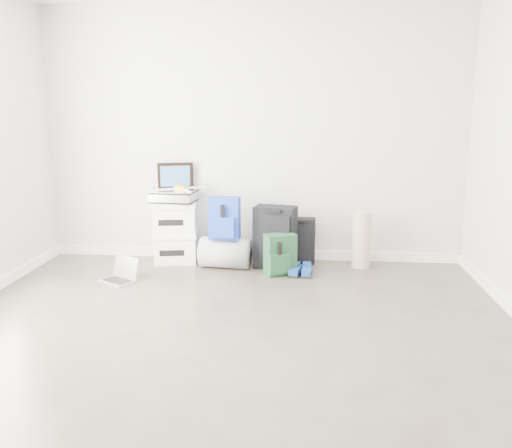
# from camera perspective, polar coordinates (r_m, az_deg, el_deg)

# --- Properties ---
(ground) EXTENTS (5.00, 5.00, 0.00)m
(ground) POSITION_cam_1_polar(r_m,az_deg,el_deg) (3.73, -3.92, -14.07)
(ground) COLOR #382E28
(ground) RESTS_ON ground
(room_envelope) EXTENTS (4.52, 5.02, 2.71)m
(room_envelope) POSITION_cam_1_polar(r_m,az_deg,el_deg) (3.37, -4.31, 13.39)
(room_envelope) COLOR beige
(room_envelope) RESTS_ON ground
(boxes_stack) EXTENTS (0.51, 0.44, 0.66)m
(boxes_stack) POSITION_cam_1_polar(r_m,az_deg,el_deg) (5.91, -8.51, -0.84)
(boxes_stack) COLOR white
(boxes_stack) RESTS_ON ground
(briefcase) EXTENTS (0.47, 0.37, 0.13)m
(briefcase) POSITION_cam_1_polar(r_m,az_deg,el_deg) (5.83, -8.63, 2.89)
(briefcase) COLOR #B2B2B7
(briefcase) RESTS_ON boxes_stack
(painting) EXTENTS (0.37, 0.13, 0.29)m
(painting) POSITION_cam_1_polar(r_m,az_deg,el_deg) (5.90, -8.47, 5.02)
(painting) COLOR black
(painting) RESTS_ON briefcase
(drone) EXTENTS (0.52, 0.52, 0.05)m
(drone) POSITION_cam_1_polar(r_m,az_deg,el_deg) (5.78, -7.93, 3.74)
(drone) COLOR gold
(drone) RESTS_ON briefcase
(duffel_bag) EXTENTS (0.55, 0.38, 0.32)m
(duffel_bag) POSITION_cam_1_polar(r_m,az_deg,el_deg) (5.67, -3.26, -3.04)
(duffel_bag) COLOR gray
(duffel_bag) RESTS_ON ground
(blue_backpack) EXTENTS (0.32, 0.24, 0.43)m
(blue_backpack) POSITION_cam_1_polar(r_m,az_deg,el_deg) (5.56, -3.35, 0.53)
(blue_backpack) COLOR #1929A8
(blue_backpack) RESTS_ON duffel_bag
(large_suitcase) EXTENTS (0.46, 0.35, 0.65)m
(large_suitcase) POSITION_cam_1_polar(r_m,az_deg,el_deg) (5.62, 2.02, -1.41)
(large_suitcase) COLOR black
(large_suitcase) RESTS_ON ground
(green_backpack) EXTENTS (0.34, 0.31, 0.41)m
(green_backpack) POSITION_cam_1_polar(r_m,az_deg,el_deg) (5.43, 2.55, -3.30)
(green_backpack) COLOR #143721
(green_backpack) RESTS_ON ground
(carry_on) EXTENTS (0.33, 0.23, 0.49)m
(carry_on) POSITION_cam_1_polar(r_m,az_deg,el_deg) (5.83, 4.67, -1.77)
(carry_on) COLOR black
(carry_on) RESTS_ON ground
(shoes) EXTENTS (0.24, 0.26, 0.08)m
(shoes) POSITION_cam_1_polar(r_m,az_deg,el_deg) (5.46, 4.79, -4.98)
(shoes) COLOR black
(shoes) RESTS_ON ground
(rolled_rug) EXTENTS (0.19, 0.19, 0.59)m
(rolled_rug) POSITION_cam_1_polar(r_m,az_deg,el_deg) (5.76, 11.03, -1.64)
(rolled_rug) COLOR #9F8670
(rolled_rug) RESTS_ON ground
(laptop) EXTENTS (0.40, 0.37, 0.23)m
(laptop) POSITION_cam_1_polar(r_m,az_deg,el_deg) (5.42, -14.04, -5.26)
(laptop) COLOR silver
(laptop) RESTS_ON ground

